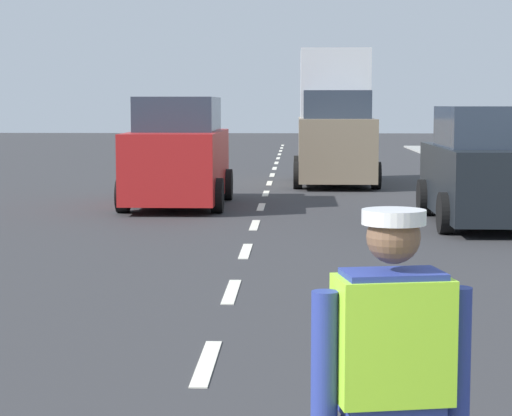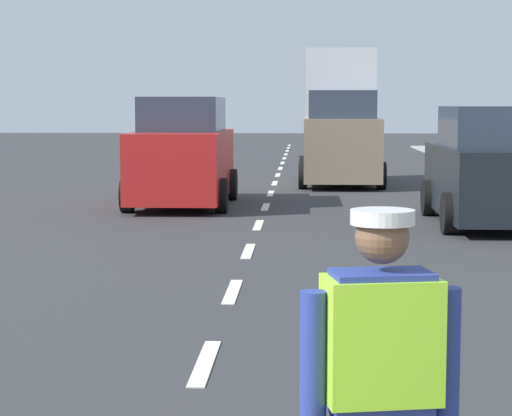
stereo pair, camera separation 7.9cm
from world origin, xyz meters
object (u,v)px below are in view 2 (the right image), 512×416
object	(u,v)px
delivery_truck	(340,123)
car_oncoming_second	(183,155)
road_worker	(385,388)
car_parked_far	(487,170)

from	to	relation	value
delivery_truck	car_oncoming_second	bearing A→B (deg)	-120.88
road_worker	delivery_truck	distance (m)	21.75
delivery_truck	car_oncoming_second	xyz separation A→B (m)	(-3.45, -5.77, -0.57)
delivery_truck	car_parked_far	world-z (taller)	delivery_truck
road_worker	car_parked_far	distance (m)	13.38
road_worker	car_parked_far	size ratio (longest dim) A/B	0.39
car_parked_far	car_oncoming_second	distance (m)	6.38
car_parked_far	car_oncoming_second	xyz separation A→B (m)	(-5.69, 2.88, 0.09)
car_parked_far	road_worker	bearing A→B (deg)	-102.21
delivery_truck	car_oncoming_second	distance (m)	6.74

